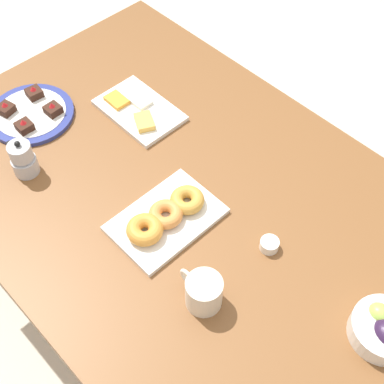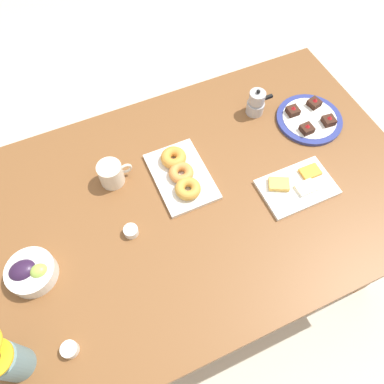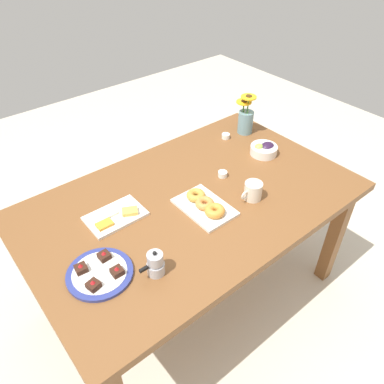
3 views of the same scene
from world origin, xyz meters
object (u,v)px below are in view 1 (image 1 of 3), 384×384
coffee_mug (203,292)px  cheese_platter (138,110)px  grape_bowl (384,329)px  moka_pot (23,159)px  dessert_plate (31,113)px  croissant_platter (166,217)px  dining_table (192,219)px  jam_cup_berry (269,244)px

coffee_mug → cheese_platter: 0.65m
grape_bowl → moka_pot: size_ratio=1.26×
coffee_mug → dessert_plate: (0.79, -0.05, -0.03)m
dessert_plate → moka_pot: bearing=143.6°
croissant_platter → dining_table: bearing=-88.8°
coffee_mug → moka_pot: moka_pot is taller
dining_table → coffee_mug: (-0.23, 0.18, 0.13)m
dining_table → grape_bowl: 0.58m
dining_table → dessert_plate: dessert_plate is taller
jam_cup_berry → grape_bowl: bearing=-178.1°
dining_table → jam_cup_berry: 0.26m
cheese_platter → croissant_platter: bearing=149.6°
dining_table → jam_cup_berry: (-0.24, -0.04, 0.10)m
dining_table → moka_pot: (0.39, 0.26, 0.13)m
grape_bowl → croissant_platter: bearing=14.5°
dining_table → cheese_platter: (0.35, -0.11, 0.10)m
grape_bowl → cheese_platter: (0.92, -0.06, -0.02)m
grape_bowl → croissant_platter: (0.56, 0.14, -0.01)m
dessert_plate → moka_pot: moka_pot is taller
grape_bowl → dessert_plate: size_ratio=0.58×
coffee_mug → dessert_plate: size_ratio=0.47×
grape_bowl → coffee_mug: bearing=34.5°
jam_cup_berry → moka_pot: 0.70m
dessert_plate → cheese_platter: bearing=-131.0°
dining_table → moka_pot: bearing=33.5°
moka_pot → croissant_platter: bearing=-157.3°
coffee_mug → jam_cup_berry: (-0.01, -0.22, -0.03)m
croissant_platter → jam_cup_berry: (-0.24, -0.13, -0.01)m
grape_bowl → jam_cup_berry: size_ratio=3.13×
dining_table → cheese_platter: 0.38m
coffee_mug → dessert_plate: 0.80m
croissant_platter → moka_pot: moka_pot is taller
grape_bowl → croissant_platter: size_ratio=0.54×
croissant_platter → cheese_platter: bearing=-30.4°
dining_table → coffee_mug: 0.32m
grape_bowl → moka_pot: moka_pot is taller
grape_bowl → dessert_plate: grape_bowl is taller
croissant_platter → dessert_plate: 0.57m
cheese_platter → croissant_platter: (-0.36, 0.21, 0.01)m
coffee_mug → jam_cup_berry: coffee_mug is taller
dining_table → croissant_platter: size_ratio=5.71×
croissant_platter → dessert_plate: (0.57, 0.04, -0.01)m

